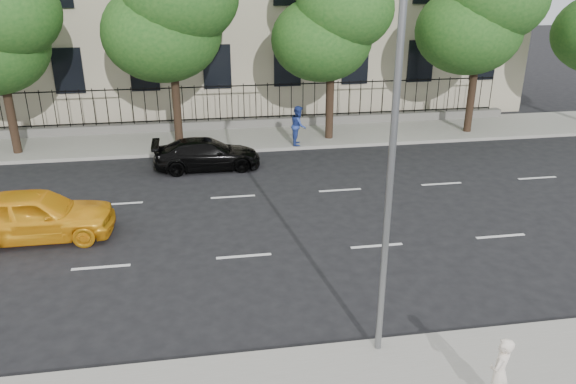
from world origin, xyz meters
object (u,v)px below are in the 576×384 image
at_px(black_sedan, 207,154).
at_px(woman_near, 499,373).
at_px(street_light, 385,117).
at_px(yellow_taxi, 35,215).

bearing_deg(black_sedan, woman_near, -162.00).
height_order(street_light, black_sedan, street_light).
distance_m(street_light, yellow_taxi, 11.61).
bearing_deg(woman_near, black_sedan, -111.71).
height_order(yellow_taxi, woman_near, woman_near).
xyz_separation_m(street_light, yellow_taxi, (-8.64, 6.42, -4.36)).
bearing_deg(yellow_taxi, black_sedan, -43.46).
relative_size(street_light, woman_near, 5.38).
bearing_deg(yellow_taxi, woman_near, -130.72).
relative_size(black_sedan, woman_near, 2.90).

